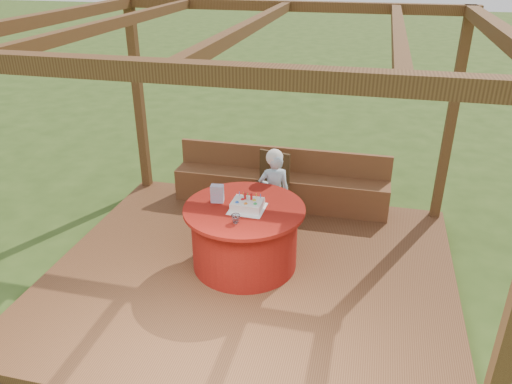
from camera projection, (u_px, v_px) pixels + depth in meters
The scene contains 10 objects.
ground at pixel (251, 280), 5.71m from camera, with size 60.00×60.00×0.00m, color #2C4416.
deck at pixel (251, 275), 5.69m from camera, with size 4.50×4.00×0.12m, color brown.
pergola at pixel (250, 68), 4.66m from camera, with size 4.50×4.00×2.72m.
bench at pixel (280, 187), 7.05m from camera, with size 3.00×0.42×0.80m.
table at pixel (245, 236), 5.63m from camera, with size 1.35×1.35×0.74m.
chair at pixel (271, 182), 6.65m from camera, with size 0.52×0.52×0.88m.
elderly_woman at pixel (274, 190), 6.23m from camera, with size 0.46×0.37×1.12m.
birthday_cake at pixel (247, 205), 5.41m from camera, with size 0.38×0.38×0.17m.
gift_bag at pixel (217, 194), 5.55m from camera, with size 0.14×0.09×0.20m, color #DF90C0.
drinking_glass at pixel (236, 219), 5.15m from camera, with size 0.10×0.10×0.09m, color white.
Camera 1 is at (1.16, -4.55, 3.41)m, focal length 35.00 mm.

